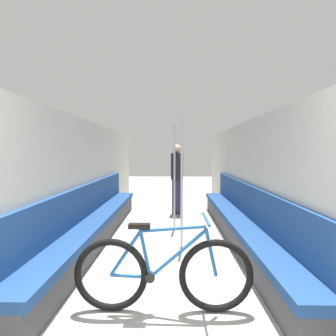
% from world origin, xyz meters
% --- Properties ---
extents(wall_left, '(0.10, 9.49, 2.06)m').
position_xyz_m(wall_left, '(-1.46, 3.15, 1.03)').
color(wall_left, beige).
rests_on(wall_left, ground).
extents(wall_right, '(0.10, 9.49, 2.06)m').
position_xyz_m(wall_right, '(1.46, 3.15, 1.03)').
color(wall_right, beige).
rests_on(wall_right, ground).
extents(bench_seat_row_left, '(0.44, 5.08, 0.96)m').
position_xyz_m(bench_seat_row_left, '(-1.23, 3.36, 0.31)').
color(bench_seat_row_left, '#3D3D42').
rests_on(bench_seat_row_left, ground).
extents(bench_seat_row_right, '(0.44, 5.08, 0.96)m').
position_xyz_m(bench_seat_row_right, '(1.23, 3.36, 0.31)').
color(bench_seat_row_right, '#3D3D42').
rests_on(bench_seat_row_right, ground).
extents(bicycle, '(1.69, 0.46, 0.90)m').
position_xyz_m(bicycle, '(-0.00, 1.41, 0.37)').
color(bicycle, black).
rests_on(bicycle, ground).
extents(grab_pole_near, '(0.08, 0.08, 2.04)m').
position_xyz_m(grab_pole_near, '(0.12, 4.09, 0.99)').
color(grab_pole_near, gray).
rests_on(grab_pole_near, ground).
extents(grab_pole_far, '(0.08, 0.08, 2.04)m').
position_xyz_m(grab_pole_far, '(0.23, 3.05, 0.99)').
color(grab_pole_far, gray).
rests_on(grab_pole_far, ground).
extents(passenger_standing, '(0.30, 0.30, 1.69)m').
position_xyz_m(passenger_standing, '(0.19, 5.36, 0.87)').
color(passenger_standing, '#332D4C').
rests_on(passenger_standing, ground).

